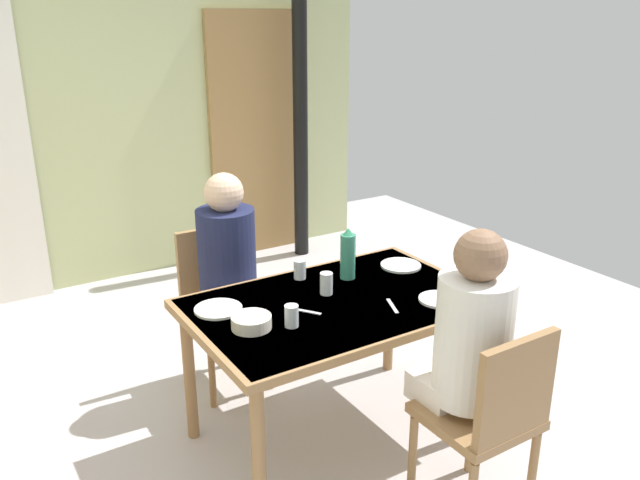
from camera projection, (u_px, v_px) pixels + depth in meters
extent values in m
plane|color=#BCB6B7|center=(264.00, 442.00, 3.13)|extent=(6.54, 6.54, 0.00)
cube|color=#BAC289|center=(100.00, 112.00, 4.71)|extent=(4.35, 0.10, 2.56)
cube|color=olive|center=(255.00, 137.00, 5.35)|extent=(0.80, 0.05, 2.00)
cylinder|color=black|center=(300.00, 103.00, 5.18)|extent=(0.12, 0.12, 2.56)
cube|color=olive|center=(337.00, 305.00, 2.96)|extent=(1.34, 0.86, 0.04)
cube|color=beige|center=(337.00, 301.00, 2.95)|extent=(1.29, 0.83, 0.00)
cylinder|color=olive|center=(259.00, 459.00, 2.49)|extent=(0.06, 0.06, 0.68)
cylinder|color=olive|center=(483.00, 372.00, 3.09)|extent=(0.06, 0.06, 0.68)
cylinder|color=olive|center=(189.00, 375.00, 3.06)|extent=(0.06, 0.06, 0.68)
cylinder|color=olive|center=(389.00, 315.00, 3.67)|extent=(0.06, 0.06, 0.68)
cube|color=olive|center=(476.00, 416.00, 2.57)|extent=(0.40, 0.40, 0.04)
cube|color=olive|center=(516.00, 392.00, 2.36)|extent=(0.38, 0.04, 0.42)
cylinder|color=olive|center=(412.00, 458.00, 2.70)|extent=(0.04, 0.04, 0.41)
cylinder|color=olive|center=(471.00, 432.00, 2.87)|extent=(0.04, 0.04, 0.41)
cylinder|color=olive|center=(532.00, 475.00, 2.60)|extent=(0.04, 0.04, 0.41)
cube|color=olive|center=(226.00, 310.00, 3.49)|extent=(0.40, 0.40, 0.04)
cube|color=olive|center=(211.00, 264.00, 3.56)|extent=(0.38, 0.04, 0.42)
cylinder|color=olive|center=(270.00, 355.00, 3.52)|extent=(0.04, 0.04, 0.41)
cylinder|color=olive|center=(212.00, 372.00, 3.35)|extent=(0.04, 0.04, 0.41)
cylinder|color=olive|center=(243.00, 331.00, 3.79)|extent=(0.04, 0.04, 0.41)
cylinder|color=olive|center=(188.00, 345.00, 3.62)|extent=(0.04, 0.04, 0.41)
cube|color=silver|center=(449.00, 384.00, 2.68)|extent=(0.30, 0.22, 0.12)
cylinder|color=silver|center=(473.00, 339.00, 2.50)|extent=(0.30, 0.30, 0.52)
sphere|color=#846047|center=(481.00, 255.00, 2.39)|extent=(0.20, 0.20, 0.20)
cube|color=#232841|center=(238.00, 311.00, 3.34)|extent=(0.30, 0.22, 0.12)
cylinder|color=#1E2347|center=(227.00, 258.00, 3.34)|extent=(0.30, 0.30, 0.52)
sphere|color=beige|center=(224.00, 192.00, 3.22)|extent=(0.20, 0.20, 0.20)
cylinder|color=#36876B|center=(348.00, 257.00, 3.17)|extent=(0.08, 0.08, 0.23)
cone|color=#308A61|center=(348.00, 231.00, 3.12)|extent=(0.05, 0.05, 0.03)
cylinder|color=silver|center=(251.00, 322.00, 2.68)|extent=(0.17, 0.17, 0.05)
cylinder|color=white|center=(439.00, 299.00, 2.95)|extent=(0.19, 0.19, 0.01)
cylinder|color=white|center=(218.00, 309.00, 2.85)|extent=(0.21, 0.21, 0.01)
cylinder|color=white|center=(401.00, 265.00, 3.35)|extent=(0.21, 0.21, 0.01)
cylinder|color=silver|center=(326.00, 283.00, 3.00)|extent=(0.06, 0.06, 0.10)
cylinder|color=silver|center=(300.00, 269.00, 3.18)|extent=(0.06, 0.06, 0.10)
cylinder|color=silver|center=(292.00, 316.00, 2.69)|extent=(0.06, 0.06, 0.09)
cube|color=silver|center=(305.00, 311.00, 2.84)|extent=(0.10, 0.13, 0.00)
cube|color=silver|center=(392.00, 306.00, 2.89)|extent=(0.07, 0.15, 0.00)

